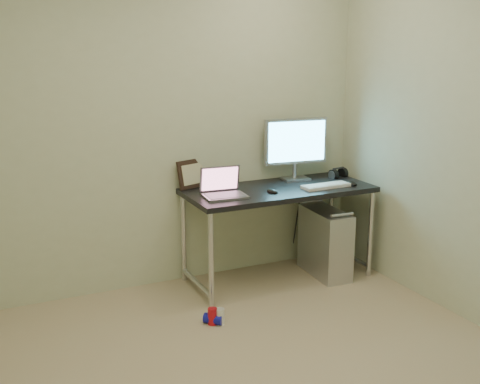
# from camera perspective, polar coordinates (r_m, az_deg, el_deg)

# --- Properties ---
(wall_back) EXTENTS (3.50, 0.02, 2.50)m
(wall_back) POSITION_cam_1_polar(r_m,az_deg,el_deg) (4.54, -8.68, 6.20)
(wall_back) COLOR beige
(wall_back) RESTS_ON ground
(desk) EXTENTS (1.47, 0.64, 0.75)m
(desk) POSITION_cam_1_polar(r_m,az_deg,el_deg) (4.72, 3.66, -0.61)
(desk) COLOR black
(desk) RESTS_ON ground
(tower_computer) EXTENTS (0.26, 0.53, 0.58)m
(tower_computer) POSITION_cam_1_polar(r_m,az_deg,el_deg) (4.95, 8.07, -4.75)
(tower_computer) COLOR silver
(tower_computer) RESTS_ON ground
(cable_a) EXTENTS (0.01, 0.16, 0.69)m
(cable_a) POSITION_cam_1_polar(r_m,az_deg,el_deg) (5.18, 5.44, -2.34)
(cable_a) COLOR black
(cable_a) RESTS_ON ground
(cable_b) EXTENTS (0.02, 0.11, 0.71)m
(cable_b) POSITION_cam_1_polar(r_m,az_deg,el_deg) (5.21, 6.40, -2.49)
(cable_b) COLOR black
(cable_b) RESTS_ON ground
(can_red) EXTENTS (0.08, 0.08, 0.12)m
(can_red) POSITION_cam_1_polar(r_m,az_deg,el_deg) (4.15, -2.63, -11.69)
(can_red) COLOR red
(can_red) RESTS_ON ground
(can_white) EXTENTS (0.07, 0.07, 0.11)m
(can_white) POSITION_cam_1_polar(r_m,az_deg,el_deg) (4.15, -1.90, -11.70)
(can_white) COLOR silver
(can_white) RESTS_ON ground
(can_blue) EXTENTS (0.14, 0.14, 0.07)m
(can_blue) POSITION_cam_1_polar(r_m,az_deg,el_deg) (4.16, -2.54, -11.93)
(can_blue) COLOR #1214A0
(can_blue) RESTS_ON ground
(laptop) EXTENTS (0.33, 0.28, 0.21)m
(laptop) POSITION_cam_1_polar(r_m,az_deg,el_deg) (4.44, -1.63, 0.26)
(laptop) COLOR #A2A2A9
(laptop) RESTS_ON desk
(monitor) EXTENTS (0.54, 0.18, 0.51)m
(monitor) POSITION_cam_1_polar(r_m,az_deg,el_deg) (4.94, 5.32, 4.55)
(monitor) COLOR #A2A2A9
(monitor) RESTS_ON desk
(keyboard) EXTENTS (0.40, 0.14, 0.02)m
(keyboard) POSITION_cam_1_polar(r_m,az_deg,el_deg) (4.75, 8.14, 0.58)
(keyboard) COLOR white
(keyboard) RESTS_ON desk
(mouse_right) EXTENTS (0.09, 0.13, 0.04)m
(mouse_right) POSITION_cam_1_polar(r_m,az_deg,el_deg) (4.86, 10.51, 0.91)
(mouse_right) COLOR black
(mouse_right) RESTS_ON desk
(mouse_left) EXTENTS (0.09, 0.11, 0.03)m
(mouse_left) POSITION_cam_1_polar(r_m,az_deg,el_deg) (4.54, 3.10, 0.15)
(mouse_left) COLOR black
(mouse_left) RESTS_ON desk
(headphones) EXTENTS (0.17, 0.10, 0.10)m
(headphones) POSITION_cam_1_polar(r_m,az_deg,el_deg) (5.12, 9.29, 1.71)
(headphones) COLOR black
(headphones) RESTS_ON desk
(picture_frame) EXTENTS (0.29, 0.16, 0.22)m
(picture_frame) POSITION_cam_1_polar(r_m,az_deg,el_deg) (4.69, -4.49, 1.75)
(picture_frame) COLOR black
(picture_frame) RESTS_ON desk
(webcam) EXTENTS (0.04, 0.03, 0.11)m
(webcam) POSITION_cam_1_polar(r_m,az_deg,el_deg) (4.71, -1.87, 1.44)
(webcam) COLOR silver
(webcam) RESTS_ON desk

